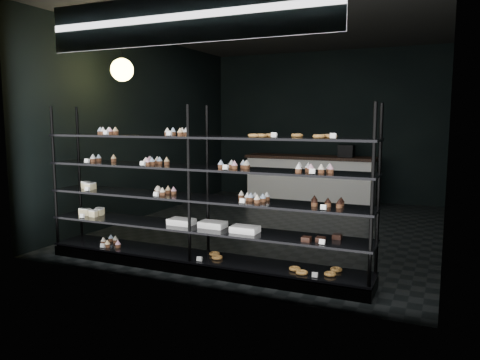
{
  "coord_description": "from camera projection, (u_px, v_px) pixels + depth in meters",
  "views": [
    {
      "loc": [
        2.5,
        -7.1,
        1.75
      ],
      "look_at": [
        0.18,
        -1.9,
        1.01
      ],
      "focal_mm": 35.0,
      "sensor_mm": 36.0,
      "label": 1
    }
  ],
  "objects": [
    {
      "name": "signage",
      "position": [
        181.0,
        18.0,
        4.66
      ],
      "size": [
        3.3,
        0.05,
        0.5
      ],
      "color": "#0C1B3E",
      "rests_on": "room"
    },
    {
      "name": "service_counter",
      "position": [
        311.0,
        178.0,
        9.92
      ],
      "size": [
        2.76,
        0.65,
        1.23
      ],
      "color": "silver",
      "rests_on": "room"
    },
    {
      "name": "pendant_lamp",
      "position": [
        122.0,
        70.0,
        6.68
      ],
      "size": [
        0.32,
        0.32,
        0.89
      ],
      "color": "black",
      "rests_on": "room"
    },
    {
      "name": "display_shelf",
      "position": [
        197.0,
        217.0,
        5.41
      ],
      "size": [
        4.0,
        0.5,
        1.91
      ],
      "color": "black",
      "rests_on": "room"
    },
    {
      "name": "room",
      "position": [
        278.0,
        129.0,
        7.46
      ],
      "size": [
        5.01,
        6.01,
        3.2
      ],
      "color": "black",
      "rests_on": "ground"
    }
  ]
}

